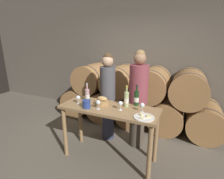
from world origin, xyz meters
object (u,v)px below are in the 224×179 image
object	(u,v)px
tasting_table	(109,116)
cheese_plate	(144,117)
wine_glass_far_left	(78,98)
wine_glass_right	(142,106)
wine_glass_left	(98,103)
wine_bottle_white	(126,99)
wine_glass_center	(120,104)
wine_bottle_red	(136,98)
blue_crock	(86,104)
person_left	(108,96)
wine_bottle_rose	(87,95)
person_right	(138,99)
bread_basket	(102,101)

from	to	relation	value
tasting_table	cheese_plate	world-z (taller)	cheese_plate
wine_glass_far_left	wine_glass_right	bearing A→B (deg)	5.16
wine_glass_right	wine_glass_left	bearing A→B (deg)	-166.21
wine_bottle_white	wine_glass_center	xyz separation A→B (m)	(-0.03, -0.18, -0.02)
wine_bottle_red	wine_glass_left	bearing A→B (deg)	-141.46
blue_crock	wine_glass_center	bearing A→B (deg)	14.05
cheese_plate	wine_glass_right	world-z (taller)	wine_glass_right
tasting_table	wine_glass_left	bearing A→B (deg)	-132.07
person_left	wine_bottle_rose	bearing A→B (deg)	-107.51
tasting_table	wine_bottle_red	distance (m)	0.51
person_right	wine_bottle_white	xyz separation A→B (m)	(-0.07, -0.42, 0.13)
wine_glass_right	person_right	bearing A→B (deg)	111.20
blue_crock	wine_glass_left	distance (m)	0.19
blue_crock	wine_glass_left	world-z (taller)	wine_glass_left
wine_glass_far_left	bread_basket	bearing A→B (deg)	19.78
person_left	bread_basket	distance (m)	0.52
wine_glass_center	wine_glass_right	xyz separation A→B (m)	(0.31, 0.06, 0.00)
blue_crock	wine_glass_center	size ratio (longest dim) A/B	0.94
person_left	cheese_plate	xyz separation A→B (m)	(0.86, -0.71, 0.03)
wine_bottle_rose	person_right	bearing A→B (deg)	32.79
wine_bottle_white	wine_glass_right	xyz separation A→B (m)	(0.28, -0.12, -0.02)
tasting_table	bread_basket	world-z (taller)	bread_basket
blue_crock	cheese_plate	distance (m)	0.88
tasting_table	person_right	xyz separation A→B (m)	(0.30, 0.56, 0.14)
bread_basket	cheese_plate	xyz separation A→B (m)	(0.72, -0.21, -0.04)
wine_bottle_red	wine_glass_center	xyz separation A→B (m)	(-0.16, -0.28, -0.02)
wine_bottle_red	wine_glass_far_left	size ratio (longest dim) A/B	2.38
wine_glass_far_left	blue_crock	bearing A→B (deg)	-23.67
tasting_table	wine_glass_left	size ratio (longest dim) A/B	10.86
wine_bottle_red	wine_glass_far_left	bearing A→B (deg)	-159.97
wine_glass_center	wine_bottle_rose	bearing A→B (deg)	168.79
cheese_plate	wine_glass_center	size ratio (longest dim) A/B	1.97
tasting_table	person_right	size ratio (longest dim) A/B	0.87
tasting_table	cheese_plate	bearing A→B (deg)	-14.24
person_right	wine_glass_right	size ratio (longest dim) A/B	12.42
wine_bottle_rose	blue_crock	distance (m)	0.29
tasting_table	person_right	bearing A→B (deg)	62.15
wine_bottle_red	wine_bottle_rose	bearing A→B (deg)	-168.81
bread_basket	wine_glass_right	size ratio (longest dim) A/B	1.55
person_left	blue_crock	distance (m)	0.73
tasting_table	wine_glass_left	world-z (taller)	wine_glass_left
wine_bottle_rose	wine_glass_left	distance (m)	0.39
wine_glass_center	wine_glass_far_left	bearing A→B (deg)	-177.37
tasting_table	wine_glass_left	xyz separation A→B (m)	(-0.12, -0.13, 0.25)
wine_bottle_rose	bread_basket	bearing A→B (deg)	-5.64
bread_basket	cheese_plate	distance (m)	0.75
person_right	cheese_plate	world-z (taller)	person_right
wine_bottle_rose	wine_glass_left	bearing A→B (deg)	-34.55
person_left	cheese_plate	bearing A→B (deg)	-39.36
cheese_plate	wine_glass_right	distance (m)	0.21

